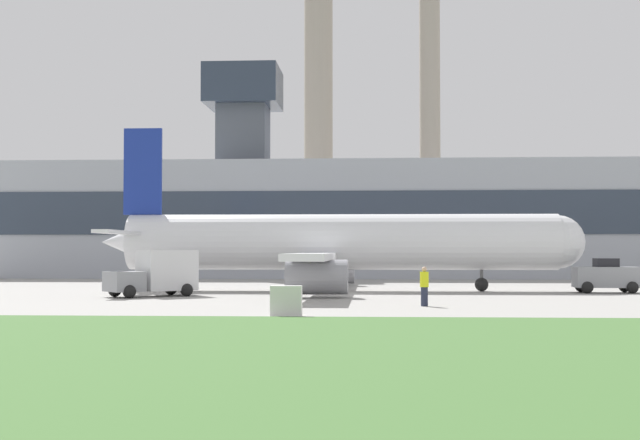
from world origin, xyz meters
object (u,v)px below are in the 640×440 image
at_px(pushback_tug, 606,277).
at_px(baggage_truck, 157,274).
at_px(airplane, 334,244).
at_px(ground_crew_person, 424,286).

xyz_separation_m(pushback_tug, baggage_truck, (-25.30, -5.61, 0.30)).
xyz_separation_m(airplane, ground_crew_person, (4.68, -14.68, -1.99)).
height_order(baggage_truck, ground_crew_person, baggage_truck).
xyz_separation_m(pushback_tug, ground_crew_person, (-11.36, -13.23, -0.01)).
distance_m(baggage_truck, ground_crew_person, 15.89).
xyz_separation_m(airplane, pushback_tug, (16.04, -1.45, -1.98)).
bearing_deg(pushback_tug, airplane, 174.83).
height_order(airplane, ground_crew_person, airplane).
relative_size(pushback_tug, baggage_truck, 0.75).
xyz_separation_m(baggage_truck, ground_crew_person, (13.94, -7.63, -0.31)).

